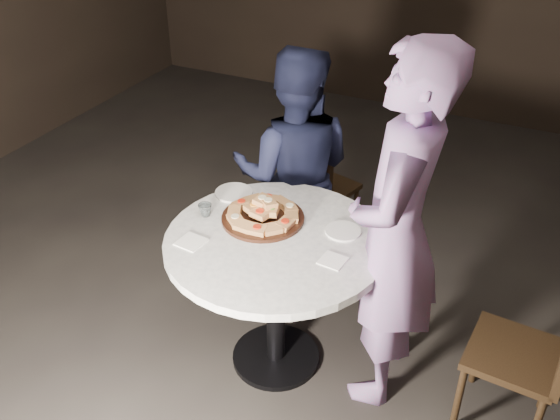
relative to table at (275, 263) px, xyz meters
name	(u,v)px	position (x,y,z in m)	size (l,w,h in m)	color
floor	(267,340)	(-0.11, 0.10, -0.64)	(7.00, 7.00, 0.00)	black
table	(275,263)	(0.00, 0.00, 0.00)	(1.38, 1.38, 0.79)	black
serving_board	(263,218)	(-0.13, 0.12, 0.16)	(0.41, 0.41, 0.02)	black
focaccia_pile	(263,211)	(-0.13, 0.12, 0.19)	(0.37, 0.36, 0.10)	#B57C46
plate_left	(234,193)	(-0.38, 0.27, 0.15)	(0.20, 0.20, 0.01)	white
plate_right	(343,231)	(0.27, 0.19, 0.15)	(0.17, 0.17, 0.01)	white
water_glass	(205,210)	(-0.40, 0.03, 0.18)	(0.07, 0.07, 0.06)	silver
napkin_near	(191,242)	(-0.34, -0.20, 0.15)	(0.12, 0.12, 0.01)	white
napkin_far	(333,261)	(0.31, -0.05, 0.15)	(0.11, 0.11, 0.01)	white
chair_far	(317,184)	(-0.24, 1.10, -0.20)	(0.44, 0.46, 0.77)	black
chair_right	(538,351)	(1.22, 0.11, -0.15)	(0.44, 0.42, 0.85)	black
diner_navy	(294,173)	(-0.22, 0.68, 0.10)	(0.72, 0.56, 1.48)	black
diner_teal	(396,235)	(0.54, 0.12, 0.25)	(0.65, 0.43, 1.79)	slate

